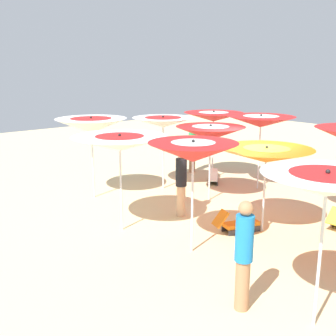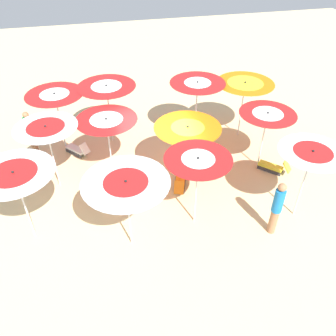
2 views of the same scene
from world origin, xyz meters
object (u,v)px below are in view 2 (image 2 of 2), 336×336
at_px(beach_umbrella_2, 245,86).
at_px(lounger_0, 180,183).
at_px(beach_umbrella_1, 267,118).
at_px(lounger_3, 202,141).
at_px(beachgoer_1, 130,178).
at_px(beach_ball, 100,114).
at_px(beach_umbrella_0, 312,156).
at_px(beach_umbrella_7, 107,124).
at_px(beach_umbrella_6, 126,187).
at_px(lounger_1, 77,149).
at_px(beach_umbrella_8, 107,90).
at_px(beach_umbrella_9, 15,179).
at_px(lounger_2, 273,167).
at_px(beach_umbrella_10, 47,131).
at_px(beachgoer_0, 30,131).
at_px(beach_umbrella_5, 197,88).
at_px(beach_umbrella_4, 188,132).
at_px(beach_umbrella_11, 55,98).
at_px(beach_umbrella_3, 198,165).
at_px(beachgoer_2, 277,207).

relative_size(beach_umbrella_2, lounger_0, 1.93).
distance_m(beach_umbrella_1, lounger_3, 3.04).
bearing_deg(beachgoer_1, beach_ball, 74.00).
bearing_deg(beach_umbrella_0, beach_umbrella_7, 58.79).
xyz_separation_m(beach_umbrella_6, lounger_1, (4.86, 1.47, -2.00)).
bearing_deg(lounger_1, beach_umbrella_8, -107.97).
distance_m(beach_umbrella_8, lounger_0, 4.47).
bearing_deg(beach_umbrella_9, beach_ball, -19.67).
bearing_deg(beach_umbrella_8, lounger_2, -120.48).
xyz_separation_m(beach_umbrella_10, beachgoer_0, (2.29, 0.99, -1.31)).
bearing_deg(beach_ball, lounger_2, -131.51).
bearing_deg(beachgoer_0, beach_umbrella_1, 35.44).
distance_m(beach_umbrella_1, beach_umbrella_10, 7.26).
distance_m(beach_umbrella_2, lounger_1, 6.94).
relative_size(beach_umbrella_9, beach_ball, 7.67).
height_order(beach_umbrella_5, beach_umbrella_9, beach_umbrella_9).
height_order(beach_umbrella_5, beachgoer_1, beach_umbrella_5).
bearing_deg(beach_umbrella_4, beach_umbrella_0, -131.26).
distance_m(beach_umbrella_9, lounger_2, 8.68).
xyz_separation_m(beach_umbrella_6, beach_umbrella_7, (3.37, 0.24, -0.12)).
bearing_deg(beach_umbrella_7, beach_ball, 2.59).
xyz_separation_m(beach_umbrella_9, beachgoer_1, (0.92, -3.03, -1.28)).
bearing_deg(beach_umbrella_10, beachgoer_0, 23.37).
bearing_deg(lounger_0, lounger_2, -69.71).
height_order(beach_umbrella_4, lounger_3, beach_umbrella_4).
relative_size(beach_umbrella_5, lounger_0, 2.01).
distance_m(beach_umbrella_5, beach_umbrella_10, 5.78).
distance_m(lounger_0, lounger_2, 3.55).
distance_m(beach_umbrella_11, beachgoer_1, 4.31).
bearing_deg(beachgoer_1, beach_umbrella_2, 8.85).
height_order(beach_umbrella_0, beach_umbrella_1, beach_umbrella_0).
distance_m(beach_umbrella_6, beach_umbrella_8, 5.51).
relative_size(beach_umbrella_4, beach_umbrella_10, 0.91).
height_order(beach_umbrella_5, beach_umbrella_11, beach_umbrella_5).
height_order(beach_umbrella_4, beach_ball, beach_umbrella_4).
bearing_deg(beach_umbrella_9, beach_umbrella_7, -45.55).
bearing_deg(beach_umbrella_3, lounger_3, -20.14).
bearing_deg(lounger_1, beach_umbrella_10, 116.67).
bearing_deg(beach_umbrella_0, lounger_1, 54.38).
distance_m(beachgoer_0, beachgoer_2, 9.38).
bearing_deg(beach_umbrella_3, beach_umbrella_0, -97.25).
relative_size(beach_umbrella_4, beach_umbrella_5, 0.89).
relative_size(lounger_3, beach_ball, 3.82).
bearing_deg(beach_umbrella_6, lounger_3, -38.33).
distance_m(beach_umbrella_2, beachgoer_2, 5.48).
height_order(beach_umbrella_2, lounger_3, beach_umbrella_2).
xyz_separation_m(beach_umbrella_3, beach_umbrella_11, (4.82, 3.96, 0.02)).
bearing_deg(beach_umbrella_5, lounger_1, 91.92).
relative_size(beach_umbrella_3, beachgoer_2, 1.32).
distance_m(beach_umbrella_0, lounger_3, 5.14).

